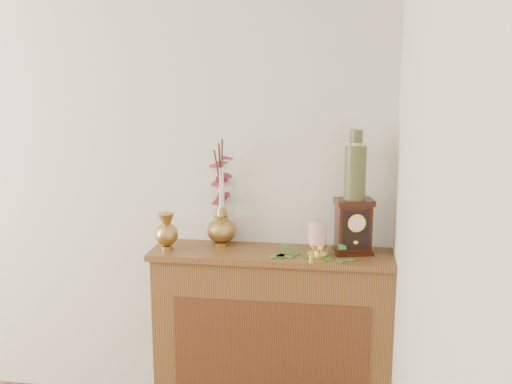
% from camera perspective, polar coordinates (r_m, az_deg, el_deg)
% --- Properties ---
extents(console_shelf, '(1.24, 0.34, 0.93)m').
position_cam_1_polar(console_shelf, '(3.21, 1.60, -14.11)').
color(console_shelf, brown).
rests_on(console_shelf, ground).
extents(candlestick_left, '(0.07, 0.07, 0.41)m').
position_cam_1_polar(candlestick_left, '(3.09, -3.37, -2.75)').
color(candlestick_left, '#AB8B44').
rests_on(candlestick_left, console_shelf).
extents(candlestick_center, '(0.07, 0.07, 0.41)m').
position_cam_1_polar(candlestick_center, '(3.11, -3.15, -2.64)').
color(candlestick_center, '#AB8B44').
rests_on(candlestick_center, console_shelf).
extents(bud_vase, '(0.12, 0.12, 0.19)m').
position_cam_1_polar(bud_vase, '(3.06, -8.52, -3.77)').
color(bud_vase, '#AB8B44').
rests_on(bud_vase, console_shelf).
extents(ginger_jar, '(0.23, 0.24, 0.56)m').
position_cam_1_polar(ginger_jar, '(3.14, -3.28, -0.33)').
color(ginger_jar, '#AB8B44').
rests_on(ginger_jar, console_shelf).
extents(pillar_candle_left, '(0.10, 0.10, 0.20)m').
position_cam_1_polar(pillar_candle_left, '(2.92, 5.87, -4.26)').
color(pillar_candle_left, '#E0CC4E').
rests_on(pillar_candle_left, console_shelf).
extents(pillar_candle_right, '(0.08, 0.08, 0.16)m').
position_cam_1_polar(pillar_candle_right, '(2.93, 5.93, -4.62)').
color(pillar_candle_right, '#E0CC4E').
rests_on(pillar_candle_right, console_shelf).
extents(ivy_garland, '(0.35, 0.18, 0.07)m').
position_cam_1_polar(ivy_garland, '(2.94, 5.63, -6.01)').
color(ivy_garland, '#396928').
rests_on(ivy_garland, console_shelf).
extents(mantel_clock, '(0.21, 0.17, 0.28)m').
position_cam_1_polar(mantel_clock, '(3.00, 9.26, -3.30)').
color(mantel_clock, black).
rests_on(mantel_clock, console_shelf).
extents(ceramic_vase, '(0.11, 0.11, 0.34)m').
position_cam_1_polar(ceramic_vase, '(2.94, 9.43, 2.24)').
color(ceramic_vase, '#183022').
rests_on(ceramic_vase, mantel_clock).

